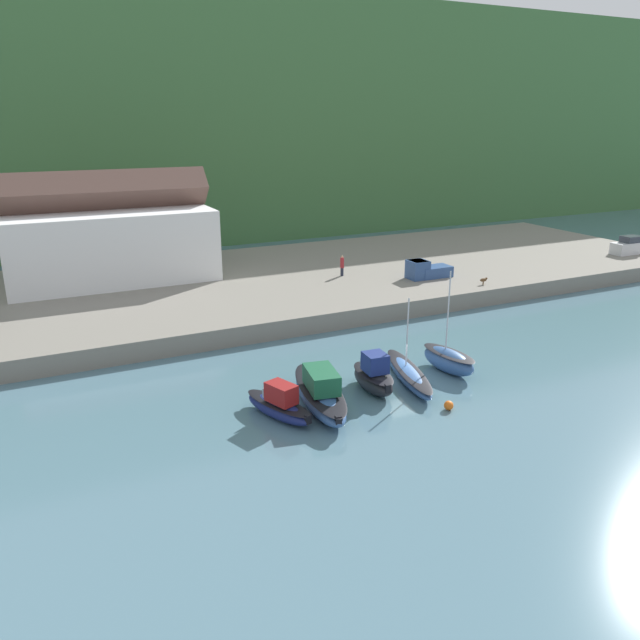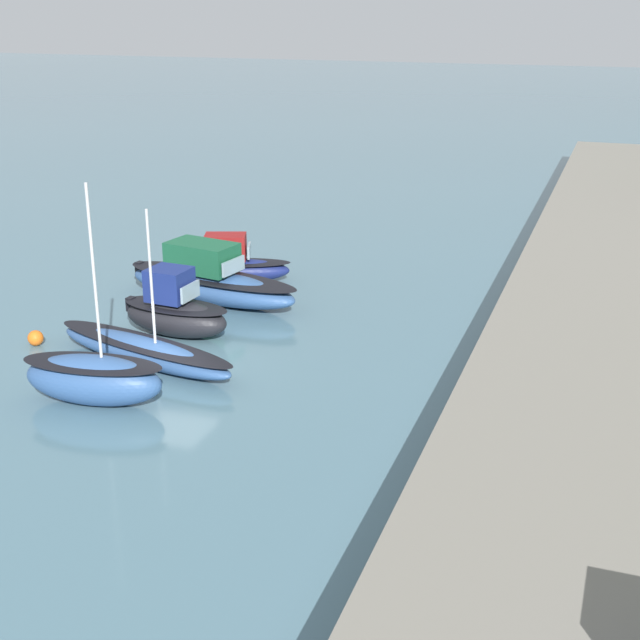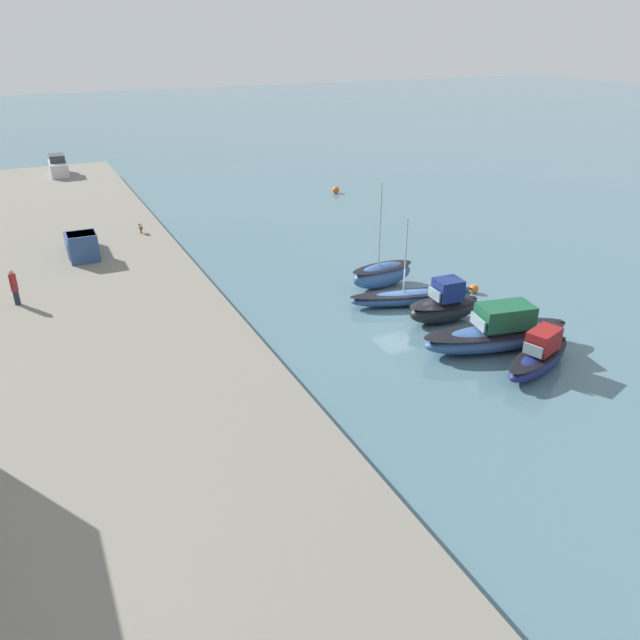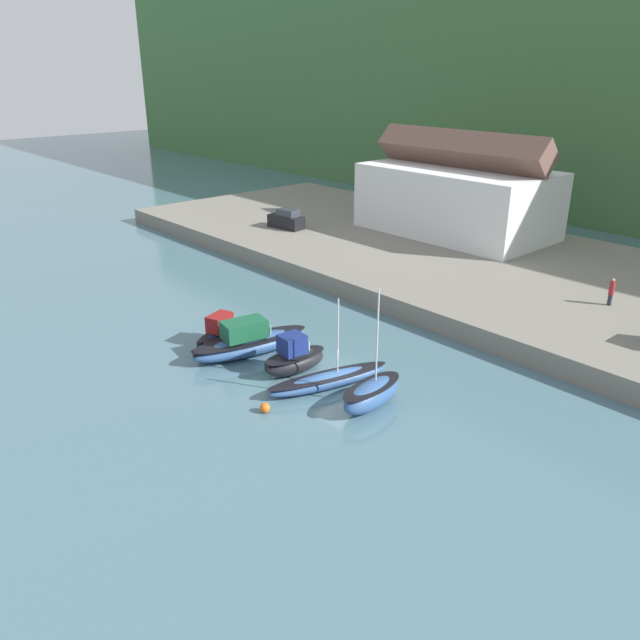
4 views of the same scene
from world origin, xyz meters
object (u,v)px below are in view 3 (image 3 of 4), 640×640
Objects in this scene: moored_boat_4 at (382,274)px; person_on_quay at (14,287)px; moored_boat_3 at (412,297)px; parked_car_1 at (58,166)px; mooring_buoy_1 at (336,190)px; pickup_truck_0 at (82,244)px; dog_on_quay at (141,227)px; moored_boat_1 at (497,333)px; mooring_buoy_0 at (474,289)px; moored_boat_2 at (444,306)px; moored_boat_0 at (539,357)px.

moored_boat_4 is 3.41× the size of person_on_quay.
moored_boat_4 reaches higher than moored_boat_3.
mooring_buoy_1 is (-14.51, -26.41, -2.16)m from parked_car_1.
pickup_truck_0 is at bearing 53.22° from moored_boat_4.
mooring_buoy_1 is at bearing 25.04° from dog_on_quay.
mooring_buoy_1 is at bearing -26.34° from moored_boat_4.
person_on_quay reaches higher than dog_on_quay.
person_on_quay reaches higher than moored_boat_1.
moored_boat_4 is 26.72m from mooring_buoy_1.
moored_boat_1 reaches higher than mooring_buoy_0.
moored_boat_2 is at bearing 177.93° from moored_boat_4.
moored_boat_1 is 27.58m from person_on_quay.
moored_boat_3 is at bearing 176.65° from moored_boat_4.
moored_boat_3 is 3.50m from moored_boat_4.
moored_boat_1 is 14.87× the size of mooring_buoy_0.
dog_on_quay is at bearing 45.53° from mooring_buoy_0.
parked_car_1 is at bearing 98.20° from dog_on_quay.
person_on_quay is (-36.14, 5.44, 0.18)m from parked_car_1.
person_on_quay reaches higher than pickup_truck_0.
moored_boat_0 is 2.65× the size of person_on_quay.
dog_on_quay is at bearing 115.39° from mooring_buoy_1.
person_on_quay is (3.44, 22.63, 1.83)m from moored_boat_4.
pickup_truck_0 is 2.22× the size of person_on_quay.
moored_boat_3 is at bearing 142.82° from pickup_truck_0.
mooring_buoy_1 is (10.74, -22.62, -1.70)m from dog_on_quay.
moored_boat_4 is 1.54× the size of pickup_truck_0.
pickup_truck_0 is (14.21, 18.30, 1.91)m from moored_boat_3.
moored_boat_0 is 1.34× the size of parked_car_1.
person_on_quay is at bearing 58.95° from pickup_truck_0.
parked_car_1 is 36.55m from person_on_quay.
moored_boat_4 is 9.90× the size of mooring_buoy_1.
moored_boat_3 is 29.95m from mooring_buoy_1.
mooring_buoy_1 is at bearing -55.82° from person_on_quay.
pickup_truck_0 is at bearing 67.05° from moored_boat_3.
mooring_buoy_1 is (31.53, -8.76, -0.63)m from moored_boat_2.
moored_boat_3 reaches higher than moored_boat_2.
pickup_truck_0 is (21.39, 19.14, 1.49)m from moored_boat_1.
moored_boat_4 is (6.45, 0.46, -0.11)m from moored_boat_2.
mooring_buoy_1 is at bearing -10.93° from moored_boat_2.
parked_car_1 is 48.70m from mooring_buoy_0.
moored_boat_3 is 1.77× the size of pickup_truck_0.
moored_boat_3 is (10.06, 1.17, -0.29)m from moored_boat_0.
moored_boat_1 is at bearing -167.99° from moored_boat_2.
dog_on_quay is (3.60, -4.73, -0.36)m from pickup_truck_0.
moored_boat_0 is 56.29m from parked_car_1.
moored_boat_4 is at bearing 17.68° from moored_boat_3.
dog_on_quay is (24.99, 14.41, 1.12)m from moored_boat_1.
moored_boat_3 is 3.92× the size of person_on_quay.
moored_boat_4 is 6.25m from mooring_buoy_0.
moored_boat_3 is (2.98, 0.29, -0.48)m from moored_boat_2.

